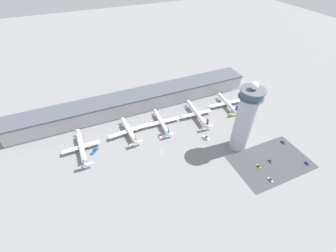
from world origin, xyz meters
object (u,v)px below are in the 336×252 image
(airplane_gate_echo, at_px, (227,103))
(car_silver_sedan, at_px, (283,142))
(airplane_gate_bravo, at_px, (129,131))
(airplane_gate_charlie, at_px, (161,122))
(service_truck_water, at_px, (206,138))
(car_maroon_suv, at_px, (271,161))
(service_truck_baggage, at_px, (161,136))
(car_green_van, at_px, (307,163))
(service_truck_fuel, at_px, (232,113))
(car_blue_compact, at_px, (270,180))
(airplane_gate_delta, at_px, (197,114))
(control_tower, at_px, (245,119))
(service_truck_catering, at_px, (94,151))
(airplane_gate_alpha, at_px, (81,147))
(car_black_suv, at_px, (259,166))

(airplane_gate_echo, xyz_separation_m, car_silver_sedan, (14.74, -66.67, -3.86))
(airplane_gate_bravo, distance_m, airplane_gate_charlie, 32.28)
(service_truck_water, relative_size, car_maroon_suv, 1.63)
(airplane_gate_echo, xyz_separation_m, service_truck_baggage, (-83.14, -15.98, -3.58))
(airplane_gate_echo, bearing_deg, car_green_van, -80.99)
(service_truck_water, bearing_deg, car_maroon_suv, -51.75)
(service_truck_fuel, xyz_separation_m, car_blue_compact, (-22.06, -80.57, -0.40))
(airplane_gate_delta, height_order, car_silver_sedan, airplane_gate_delta)
(control_tower, height_order, car_blue_compact, control_tower)
(service_truck_catering, bearing_deg, car_blue_compact, -35.05)
(airplane_gate_alpha, bearing_deg, airplane_gate_charlie, 3.32)
(service_truck_catering, height_order, service_truck_fuel, service_truck_fuel)
(airplane_gate_echo, xyz_separation_m, car_black_suv, (-23.72, -79.81, -3.91))
(control_tower, xyz_separation_m, airplane_gate_alpha, (-126.60, 48.10, -26.55))
(service_truck_catering, xyz_separation_m, service_truck_baggage, (59.33, -5.14, -0.01))
(airplane_gate_delta, distance_m, service_truck_water, 32.32)
(airplane_gate_delta, bearing_deg, car_blue_compact, -81.00)
(car_black_suv, bearing_deg, service_truck_water, 116.67)
(control_tower, distance_m, service_truck_fuel, 55.25)
(control_tower, xyz_separation_m, car_maroon_suv, (14.14, -25.91, -30.28))
(service_truck_baggage, height_order, car_blue_compact, service_truck_baggage)
(airplane_gate_charlie, bearing_deg, service_truck_baggage, -114.12)
(control_tower, distance_m, service_truck_catering, 128.25)
(airplane_gate_delta, distance_m, car_blue_compact, 91.32)
(airplane_gate_alpha, relative_size, service_truck_water, 6.74)
(car_black_suv, bearing_deg, airplane_gate_charlie, 123.79)
(service_truck_baggage, bearing_deg, airplane_gate_charlie, 65.88)
(airplane_gate_alpha, distance_m, service_truck_water, 109.64)
(control_tower, height_order, car_silver_sedan, control_tower)
(service_truck_catering, xyz_separation_m, service_truck_water, (96.14, -23.95, 0.23))
(service_truck_baggage, bearing_deg, service_truck_water, -27.07)
(car_maroon_suv, bearing_deg, airplane_gate_bravo, 141.35)
(service_truck_water, bearing_deg, airplane_gate_charlie, 131.72)
(airplane_gate_charlie, xyz_separation_m, service_truck_catering, (-66.03, -9.82, -2.90))
(airplane_gate_delta, relative_size, car_silver_sedan, 10.31)
(airplane_gate_echo, bearing_deg, service_truck_fuel, -99.88)
(car_blue_compact, bearing_deg, airplane_gate_charlie, 119.34)
(airplane_gate_charlie, bearing_deg, car_black_suv, -56.21)
(car_silver_sedan, bearing_deg, airplane_gate_delta, 130.23)
(service_truck_baggage, height_order, car_green_van, service_truck_baggage)
(car_blue_compact, bearing_deg, airplane_gate_alpha, 145.31)
(car_black_suv, height_order, car_maroon_suv, car_maroon_suv)
(control_tower, bearing_deg, car_silver_sedan, -18.22)
(control_tower, relative_size, airplane_gate_delta, 1.41)
(control_tower, height_order, service_truck_catering, control_tower)
(airplane_gate_delta, xyz_separation_m, service_truck_fuel, (36.34, -9.54, -3.52))
(car_green_van, bearing_deg, service_truck_baggage, 141.84)
(airplane_gate_echo, height_order, service_truck_catering, airplane_gate_echo)
(service_truck_water, xyz_separation_m, car_silver_sedan, (61.06, -31.88, -0.52))
(airplane_gate_delta, distance_m, car_silver_sedan, 82.71)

